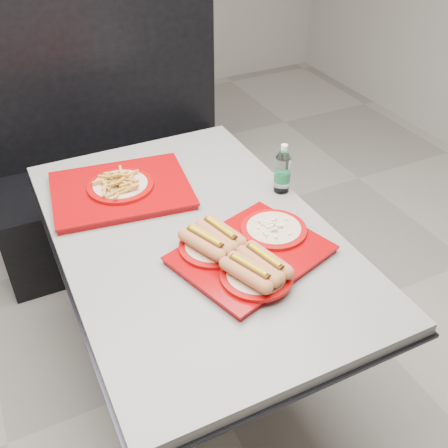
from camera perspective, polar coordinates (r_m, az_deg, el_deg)
name	(u,v)px	position (r m, az deg, el deg)	size (l,w,h in m)	color
ground	(199,368)	(2.36, -2.70, -15.40)	(6.00, 6.00, 0.00)	gray
diner_table	(195,267)	(1.93, -3.19, -4.68)	(0.92, 1.42, 0.75)	black
booth_bench	(115,171)	(2.89, -11.75, 5.62)	(1.30, 0.57, 1.35)	black
tray_near	(246,251)	(1.68, 2.43, -2.97)	(0.55, 0.48, 0.10)	#900306
tray_far	(121,187)	(2.04, -11.18, 3.95)	(0.56, 0.47, 0.10)	#900306
water_bottle	(282,171)	(2.00, 6.38, 5.71)	(0.06, 0.06, 0.20)	silver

